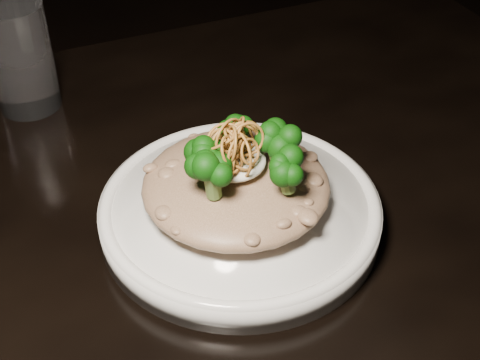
% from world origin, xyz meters
% --- Properties ---
extents(table, '(1.10, 0.80, 0.75)m').
position_xyz_m(table, '(0.00, 0.00, 0.67)').
color(table, black).
rests_on(table, ground).
extents(plate, '(0.27, 0.27, 0.03)m').
position_xyz_m(plate, '(0.04, -0.02, 0.76)').
color(plate, white).
rests_on(plate, table).
extents(risotto, '(0.18, 0.18, 0.04)m').
position_xyz_m(risotto, '(0.04, -0.01, 0.80)').
color(risotto, brown).
rests_on(risotto, plate).
extents(broccoli, '(0.12, 0.12, 0.04)m').
position_xyz_m(broccoli, '(0.04, -0.02, 0.84)').
color(broccoli, black).
rests_on(broccoli, risotto).
extents(cheese, '(0.06, 0.06, 0.02)m').
position_xyz_m(cheese, '(0.03, -0.01, 0.82)').
color(cheese, silver).
rests_on(cheese, risotto).
extents(shallots, '(0.05, 0.05, 0.03)m').
position_xyz_m(shallots, '(0.03, -0.02, 0.85)').
color(shallots, brown).
rests_on(shallots, cheese).
extents(drinking_glass, '(0.07, 0.07, 0.13)m').
position_xyz_m(drinking_glass, '(-0.11, 0.28, 0.81)').
color(drinking_glass, white).
rests_on(drinking_glass, table).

